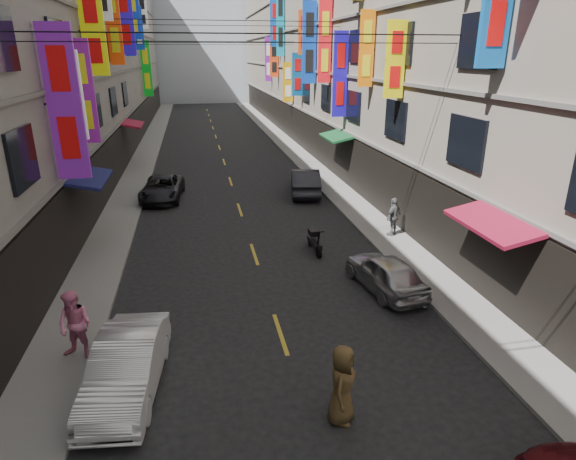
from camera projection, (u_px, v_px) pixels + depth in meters
name	position (u px, v px, depth m)	size (l,w,h in m)	color
sidewalk_left	(141.00, 164.00, 34.92)	(2.00, 90.00, 0.12)	slate
sidewalk_right	(302.00, 158.00, 37.07)	(2.00, 90.00, 0.12)	slate
building_row_left	(28.00, 23.00, 30.60)	(10.14, 90.00, 19.00)	gray
building_row_right	(384.00, 26.00, 34.89)	(10.14, 90.00, 19.00)	gray
haze_block	(200.00, 32.00, 78.31)	(18.00, 8.00, 22.00)	#A9B0BD
shop_signage	(222.00, 22.00, 26.19)	(14.00, 55.00, 12.39)	#0E13A7
street_awnings	(216.00, 172.00, 20.01)	(13.99, 35.20, 0.41)	#124614
overhead_cables	(233.00, 26.00, 21.93)	(14.00, 38.04, 1.24)	black
lane_markings	(227.00, 171.00, 33.25)	(0.12, 80.20, 0.01)	gold
scooter_far_right	(314.00, 241.00, 19.58)	(0.50, 1.80, 1.14)	black
car_left_mid	(127.00, 366.00, 11.34)	(1.43, 4.11, 1.35)	white
car_left_far	(162.00, 188.00, 26.56)	(2.07, 4.48, 1.25)	black
car_right_mid	(386.00, 273.00, 16.30)	(1.50, 3.72, 1.27)	#ACADB1
car_right_far	(305.00, 182.00, 27.54)	(1.55, 4.45, 1.47)	#27282F
pedestrian_lfar	(75.00, 325.00, 12.34)	(0.91, 0.62, 1.87)	pink
pedestrian_rfar	(394.00, 217.00, 20.86)	(1.00, 0.57, 1.70)	slate
pedestrian_crossing	(342.00, 385.00, 10.33)	(0.91, 0.62, 1.86)	brown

